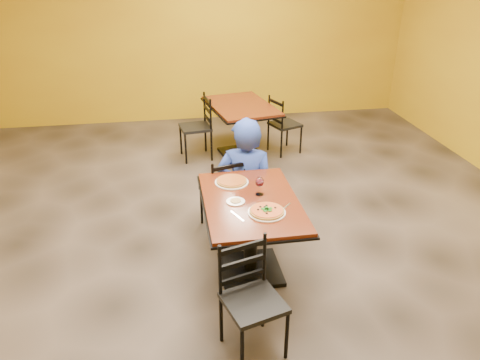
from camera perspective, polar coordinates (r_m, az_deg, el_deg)
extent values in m
cube|color=black|center=(4.77, 0.16, -7.56)|extent=(7.00, 8.00, 0.01)
cube|color=gold|center=(8.02, -4.80, 17.89)|extent=(7.00, 0.01, 3.00)
cube|color=maroon|center=(3.96, 1.37, -2.69)|extent=(0.80, 1.20, 0.03)
cube|color=black|center=(3.98, 1.37, -3.00)|extent=(0.83, 1.23, 0.02)
cylinder|color=black|center=(4.15, 1.32, -7.10)|extent=(0.12, 0.12, 0.66)
cube|color=black|center=(4.36, 1.27, -10.95)|extent=(0.55, 0.55, 0.04)
cube|color=maroon|center=(6.52, 0.10, 9.15)|extent=(1.01, 1.32, 0.03)
cube|color=black|center=(6.53, 0.10, 8.94)|extent=(1.04, 1.36, 0.02)
cylinder|color=black|center=(6.64, 0.10, 6.14)|extent=(0.12, 0.12, 0.66)
cube|color=black|center=(6.77, 0.10, 3.35)|extent=(0.64, 0.64, 0.04)
imported|color=#1A3E93|center=(4.72, 0.71, 0.65)|extent=(0.70, 0.55, 1.22)
cylinder|color=white|center=(3.77, 3.32, -4.01)|extent=(0.31, 0.31, 0.01)
cylinder|color=#9D1F0B|center=(3.76, 3.32, -3.80)|extent=(0.28, 0.28, 0.02)
cylinder|color=white|center=(4.25, -1.03, -0.27)|extent=(0.31, 0.31, 0.01)
cylinder|color=#B27522|center=(4.24, -1.04, -0.08)|extent=(0.28, 0.28, 0.02)
cylinder|color=white|center=(3.92, -0.54, -2.67)|extent=(0.16, 0.16, 0.01)
cylinder|color=tan|center=(3.92, -0.54, -2.55)|extent=(0.09, 0.09, 0.01)
cube|color=silver|center=(3.72, -0.34, -4.47)|extent=(0.09, 0.18, 0.00)
cube|color=silver|center=(3.85, 5.47, -3.49)|extent=(0.15, 0.16, 0.00)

